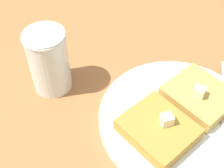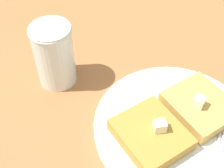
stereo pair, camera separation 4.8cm
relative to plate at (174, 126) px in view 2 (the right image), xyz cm
name	(u,v)px [view 2 (the right image)]	position (x,y,z in cm)	size (l,w,h in cm)	color
table_surface	(150,127)	(2.06, -3.05, -2.32)	(128.56, 128.56, 2.85)	#A66338
plate	(174,126)	(0.00, 0.00, 0.00)	(24.58, 24.58, 1.54)	white
toast_slice_left	(200,106)	(-4.77, 0.04, 1.74)	(8.59, 9.81, 2.20)	tan
toast_slice_middle	(151,135)	(4.77, -0.04, 1.74)	(8.59, 9.81, 2.20)	#B78435
butter_pat_primary	(199,102)	(-3.79, 0.26, 3.67)	(1.66, 1.50, 1.66)	#F2E9B4
butter_pat_secondary	(160,126)	(3.78, 0.45, 3.67)	(1.66, 1.50, 1.66)	#F4EFC6
syrup_jar	(55,56)	(9.88, -19.61, 4.39)	(6.79, 6.79, 11.14)	#461E0D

